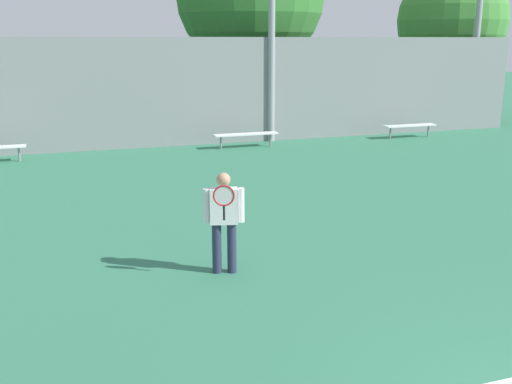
{
  "coord_description": "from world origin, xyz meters",
  "views": [
    {
      "loc": [
        -4.15,
        -3.03,
        3.45
      ],
      "look_at": [
        -0.92,
        6.4,
        0.9
      ],
      "focal_mm": 42.0,
      "sensor_mm": 36.0,
      "label": 1
    }
  ],
  "objects_px": {
    "bench_courtside_far": "(246,135)",
    "tree_dark_dense": "(452,21)",
    "tennis_player": "(224,217)",
    "bench_adjacent_court": "(410,126)"
  },
  "relations": [
    {
      "from": "tennis_player",
      "to": "tree_dark_dense",
      "type": "xyz_separation_m",
      "value": [
        14.13,
        14.03,
        3.3
      ]
    },
    {
      "from": "tennis_player",
      "to": "bench_adjacent_court",
      "type": "bearing_deg",
      "value": 61.14
    },
    {
      "from": "tree_dark_dense",
      "to": "bench_adjacent_court",
      "type": "bearing_deg",
      "value": -138.02
    },
    {
      "from": "bench_courtside_far",
      "to": "tree_dark_dense",
      "type": "height_order",
      "value": "tree_dark_dense"
    },
    {
      "from": "bench_adjacent_court",
      "to": "tree_dark_dense",
      "type": "bearing_deg",
      "value": 41.98
    },
    {
      "from": "bench_courtside_far",
      "to": "tree_dark_dense",
      "type": "bearing_deg",
      "value": 20.34
    },
    {
      "from": "bench_adjacent_court",
      "to": "tree_dark_dense",
      "type": "height_order",
      "value": "tree_dark_dense"
    },
    {
      "from": "tennis_player",
      "to": "tree_dark_dense",
      "type": "height_order",
      "value": "tree_dark_dense"
    },
    {
      "from": "bench_adjacent_court",
      "to": "tree_dark_dense",
      "type": "relative_size",
      "value": 0.3
    },
    {
      "from": "tennis_player",
      "to": "tree_dark_dense",
      "type": "bearing_deg",
      "value": 59.98
    }
  ]
}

